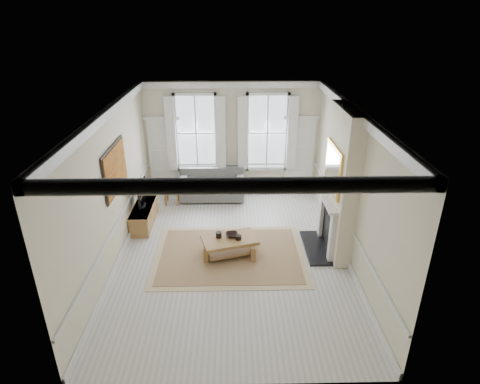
{
  "coord_description": "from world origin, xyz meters",
  "views": [
    {
      "loc": [
        0.01,
        -7.95,
        5.25
      ],
      "look_at": [
        0.19,
        0.76,
        1.25
      ],
      "focal_mm": 30.0,
      "sensor_mm": 36.0,
      "label": 1
    }
  ],
  "objects_px": {
    "side_table": "(172,191)",
    "tv_stand": "(144,215)",
    "coffee_table": "(230,241)",
    "sofa": "(212,186)"
  },
  "relations": [
    {
      "from": "sofa",
      "to": "side_table",
      "type": "distance_m",
      "value": 1.23
    },
    {
      "from": "coffee_table",
      "to": "tv_stand",
      "type": "height_order",
      "value": "tv_stand"
    },
    {
      "from": "coffee_table",
      "to": "tv_stand",
      "type": "relative_size",
      "value": 0.92
    },
    {
      "from": "side_table",
      "to": "tv_stand",
      "type": "relative_size",
      "value": 0.34
    },
    {
      "from": "coffee_table",
      "to": "tv_stand",
      "type": "bearing_deg",
      "value": 130.16
    },
    {
      "from": "side_table",
      "to": "tv_stand",
      "type": "height_order",
      "value": "tv_stand"
    },
    {
      "from": "sofa",
      "to": "coffee_table",
      "type": "distance_m",
      "value": 3.22
    },
    {
      "from": "side_table",
      "to": "tv_stand",
      "type": "xyz_separation_m",
      "value": [
        -0.57,
        -1.26,
        -0.14
      ]
    },
    {
      "from": "side_table",
      "to": "coffee_table",
      "type": "xyz_separation_m",
      "value": [
        1.7,
        -2.81,
        -0.02
      ]
    },
    {
      "from": "sofa",
      "to": "tv_stand",
      "type": "bearing_deg",
      "value": -136.94
    }
  ]
}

